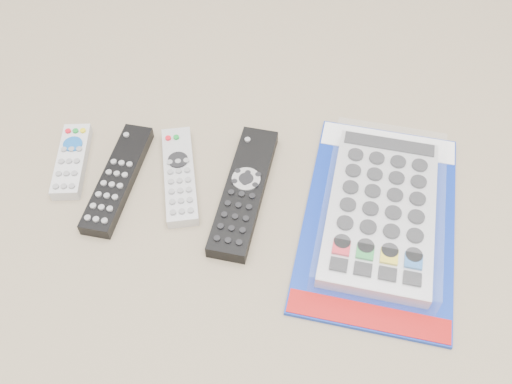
{
  "coord_description": "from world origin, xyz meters",
  "views": [
    {
      "loc": [
        0.09,
        -0.52,
        0.67
      ],
      "look_at": [
        0.07,
        -0.03,
        0.01
      ],
      "focal_mm": 40.0,
      "sensor_mm": 36.0,
      "label": 1
    }
  ],
  "objects_px": {
    "jumbo_remote_packaged": "(381,210)",
    "remote_silver_dvd": "(179,175)",
    "remote_slim_black": "(118,179)",
    "remote_large_black": "(244,191)",
    "remote_small_grey": "(72,161)"
  },
  "relations": [
    {
      "from": "remote_silver_dvd",
      "to": "jumbo_remote_packaged",
      "type": "xyz_separation_m",
      "value": [
        0.29,
        -0.06,
        0.01
      ]
    },
    {
      "from": "jumbo_remote_packaged",
      "to": "remote_small_grey",
      "type": "bearing_deg",
      "value": -179.58
    },
    {
      "from": "remote_large_black",
      "to": "remote_silver_dvd",
      "type": "bearing_deg",
      "value": 174.81
    },
    {
      "from": "remote_silver_dvd",
      "to": "remote_large_black",
      "type": "relative_size",
      "value": 0.78
    },
    {
      "from": "jumbo_remote_packaged",
      "to": "remote_silver_dvd",
      "type": "bearing_deg",
      "value": 179.03
    },
    {
      "from": "remote_silver_dvd",
      "to": "remote_slim_black",
      "type": "bearing_deg",
      "value": 176.52
    },
    {
      "from": "remote_small_grey",
      "to": "remote_large_black",
      "type": "bearing_deg",
      "value": -14.83
    },
    {
      "from": "remote_slim_black",
      "to": "remote_large_black",
      "type": "distance_m",
      "value": 0.19
    },
    {
      "from": "remote_small_grey",
      "to": "jumbo_remote_packaged",
      "type": "distance_m",
      "value": 0.47
    },
    {
      "from": "remote_silver_dvd",
      "to": "remote_large_black",
      "type": "height_order",
      "value": "remote_large_black"
    },
    {
      "from": "remote_large_black",
      "to": "jumbo_remote_packaged",
      "type": "height_order",
      "value": "jumbo_remote_packaged"
    },
    {
      "from": "remote_silver_dvd",
      "to": "jumbo_remote_packaged",
      "type": "distance_m",
      "value": 0.3
    },
    {
      "from": "remote_large_black",
      "to": "jumbo_remote_packaged",
      "type": "xyz_separation_m",
      "value": [
        0.19,
        -0.03,
        0.01
      ]
    },
    {
      "from": "remote_small_grey",
      "to": "remote_silver_dvd",
      "type": "relative_size",
      "value": 0.77
    },
    {
      "from": "remote_slim_black",
      "to": "remote_silver_dvd",
      "type": "height_order",
      "value": "remote_slim_black"
    }
  ]
}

